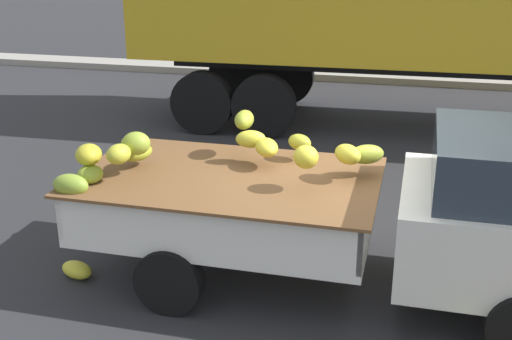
{
  "coord_description": "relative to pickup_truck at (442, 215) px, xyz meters",
  "views": [
    {
      "loc": [
        0.37,
        -6.0,
        3.36
      ],
      "look_at": [
        -1.04,
        -0.13,
        1.13
      ],
      "focal_mm": 45.85,
      "sensor_mm": 36.0,
      "label": 1
    }
  ],
  "objects": [
    {
      "name": "ground",
      "position": [
        -0.75,
        0.26,
        -0.89
      ],
      "size": [
        220.0,
        220.0,
        0.0
      ],
      "primitive_type": "plane",
      "color": "#28282B"
    },
    {
      "name": "pickup_truck",
      "position": [
        0.0,
        0.0,
        0.0
      ],
      "size": [
        5.23,
        1.92,
        1.7
      ],
      "rotation": [
        0.0,
        0.0,
        -0.01
      ],
      "color": "silver",
      "rests_on": "ground"
    },
    {
      "name": "curb_strip",
      "position": [
        -0.75,
        9.64,
        -0.81
      ],
      "size": [
        80.0,
        0.8,
        0.16
      ],
      "primitive_type": "cube",
      "color": "gray",
      "rests_on": "ground"
    },
    {
      "name": "fallen_banana_bunch_near_tailgate",
      "position": [
        -3.55,
        -0.43,
        -0.8
      ],
      "size": [
        0.42,
        0.33,
        0.17
      ],
      "primitive_type": "ellipsoid",
      "rotation": [
        0.0,
        0.0,
        2.77
      ],
      "color": "gold",
      "rests_on": "ground"
    }
  ]
}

